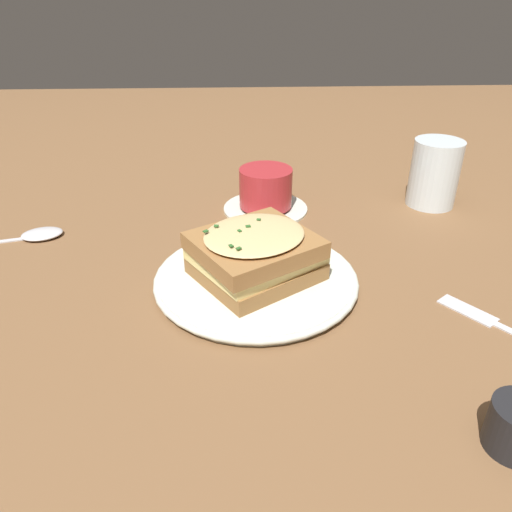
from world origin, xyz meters
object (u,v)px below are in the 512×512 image
Objects in this scene: sandwich at (255,254)px; teacup_with_saucer at (266,192)px; dinner_plate at (256,279)px; fork at (495,323)px; water_glass at (434,173)px; spoon at (35,235)px.

teacup_with_saucer is (-0.22, 0.03, -0.01)m from sandwich.
dinner_plate reaches higher than fork.
dinner_plate is 0.38m from water_glass.
teacup_with_saucer is at bearing 173.23° from sandwich.
water_glass is at bearing 44.77° from fork.
spoon is at bearing 120.01° from fork.
sandwich reaches higher than fork.
spoon is (-0.14, -0.31, -0.04)m from sandwich.
fork is (0.31, 0.23, -0.03)m from teacup_with_saucer.
teacup_with_saucer reaches higher than spoon.
teacup_with_saucer reaches higher than dinner_plate.
sandwich reaches higher than spoon.
fork is (0.09, 0.26, -0.04)m from sandwich.
sandwich is at bearing -169.66° from teacup_with_saucer.
water_glass is at bearing 84.34° from spoon.
fork is at bearing 71.06° from sandwich.
teacup_with_saucer is 0.39m from fork.
water_glass is at bearing 127.98° from dinner_plate.
water_glass is 0.33m from fork.
dinner_plate is at bearing 122.44° from fork.
dinner_plate is 0.22m from teacup_with_saucer.
sandwich is 0.34m from spoon.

